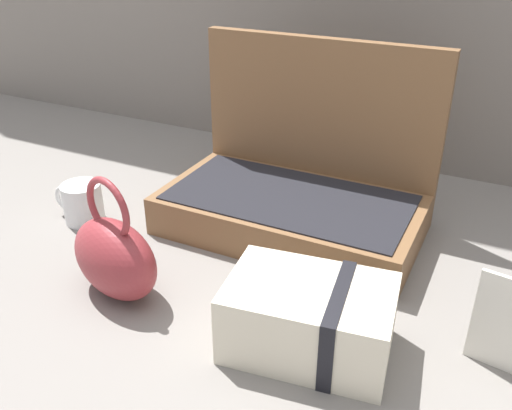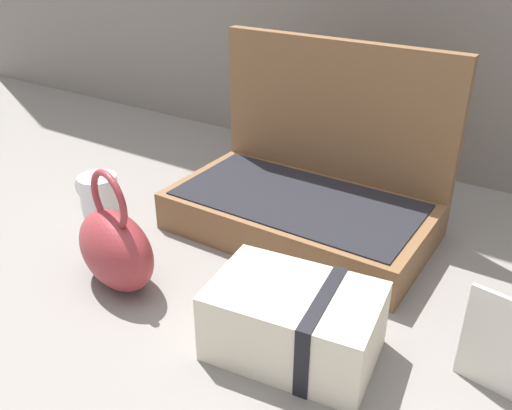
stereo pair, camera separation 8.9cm
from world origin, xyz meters
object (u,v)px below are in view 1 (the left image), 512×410
(cream_toiletry_bag, at_px, (311,319))
(coffee_mug, at_px, (82,203))
(teal_pouch_handbag, at_px, (115,256))
(open_suitcase, at_px, (298,188))

(cream_toiletry_bag, bearing_deg, coffee_mug, 165.35)
(coffee_mug, bearing_deg, teal_pouch_handbag, -36.27)
(open_suitcase, xyz_separation_m, cream_toiletry_bag, (0.16, -0.33, -0.03))
(teal_pouch_handbag, distance_m, cream_toiletry_bag, 0.33)
(open_suitcase, height_order, cream_toiletry_bag, open_suitcase)
(teal_pouch_handbag, xyz_separation_m, cream_toiletry_bag, (0.33, 0.02, -0.02))
(cream_toiletry_bag, distance_m, coffee_mug, 0.57)
(open_suitcase, xyz_separation_m, coffee_mug, (-0.39, -0.18, -0.04))
(open_suitcase, distance_m, coffee_mug, 0.44)
(coffee_mug, bearing_deg, open_suitcase, 25.01)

